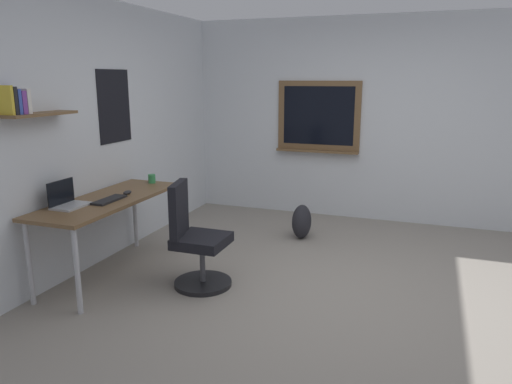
{
  "coord_description": "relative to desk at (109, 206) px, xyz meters",
  "views": [
    {
      "loc": [
        -3.97,
        -0.69,
        1.84
      ],
      "look_at": [
        -0.04,
        0.72,
        0.85
      ],
      "focal_mm": 34.02,
      "sensor_mm": 36.0,
      "label": 1
    }
  ],
  "objects": [
    {
      "name": "wall_back",
      "position": [
        0.34,
        0.38,
        0.62
      ],
      "size": [
        5.0,
        0.3,
        2.6
      ],
      "color": "silver",
      "rests_on": "ground"
    },
    {
      "name": "ground_plane",
      "position": [
        0.35,
        -2.07,
        -0.68
      ],
      "size": [
        5.2,
        5.2,
        0.0
      ],
      "primitive_type": "plane",
      "color": "gray",
      "rests_on": "ground"
    },
    {
      "name": "desk",
      "position": [
        0.0,
        0.0,
        0.0
      ],
      "size": [
        1.64,
        0.6,
        0.75
      ],
      "color": "brown",
      "rests_on": "ground"
    },
    {
      "name": "computer_mouse",
      "position": [
        0.2,
        -0.07,
        0.09
      ],
      "size": [
        0.1,
        0.06,
        0.03
      ],
      "primitive_type": "ellipsoid",
      "color": "#262628",
      "rests_on": "desk"
    },
    {
      "name": "laptop",
      "position": [
        -0.37,
        0.14,
        0.13
      ],
      "size": [
        0.31,
        0.21,
        0.23
      ],
      "color": "#ADAFB5",
      "rests_on": "desk"
    },
    {
      "name": "office_chair",
      "position": [
        0.05,
        -0.86,
        -0.27
      ],
      "size": [
        0.52,
        0.53,
        0.95
      ],
      "color": "black",
      "rests_on": "ground"
    },
    {
      "name": "wall_right",
      "position": [
        2.79,
        -2.05,
        0.62
      ],
      "size": [
        0.22,
        5.0,
        2.6
      ],
      "color": "silver",
      "rests_on": "ground"
    },
    {
      "name": "keyboard",
      "position": [
        -0.08,
        -0.07,
        0.08
      ],
      "size": [
        0.37,
        0.13,
        0.02
      ],
      "primitive_type": "cube",
      "color": "black",
      "rests_on": "desk"
    },
    {
      "name": "coffee_mug",
      "position": [
        0.72,
        -0.02,
        0.12
      ],
      "size": [
        0.08,
        0.08,
        0.09
      ],
      "primitive_type": "cylinder",
      "color": "#338C4C",
      "rests_on": "desk"
    },
    {
      "name": "backpack",
      "position": [
        1.66,
        -1.42,
        -0.48
      ],
      "size": [
        0.32,
        0.22,
        0.4
      ],
      "primitive_type": "ellipsoid",
      "color": "#232328",
      "rests_on": "ground"
    }
  ]
}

